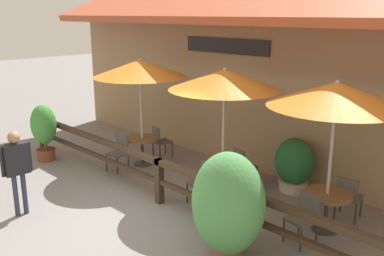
% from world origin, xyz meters
% --- Properties ---
extents(ground_plane, '(60.00, 60.00, 0.00)m').
position_xyz_m(ground_plane, '(0.00, 0.00, 0.00)').
color(ground_plane, slate).
extents(building_facade, '(14.28, 1.49, 4.23)m').
position_xyz_m(building_facade, '(-0.00, 4.10, 2.17)').
color(building_facade, '#997A56').
rests_on(building_facade, ground).
extents(patio_railing, '(10.40, 0.14, 0.95)m').
position_xyz_m(patio_railing, '(0.00, 1.05, 0.70)').
color(patio_railing, '#3D2D1E').
rests_on(patio_railing, ground).
extents(patio_umbrella_near, '(2.30, 2.30, 2.73)m').
position_xyz_m(patio_umbrella_near, '(-2.07, 2.26, 2.48)').
color(patio_umbrella_near, '#B7B2A8').
rests_on(patio_umbrella_near, ground).
extents(dining_table_near, '(0.86, 0.86, 0.71)m').
position_xyz_m(dining_table_near, '(-2.07, 2.26, 0.57)').
color(dining_table_near, brown).
rests_on(dining_table_near, ground).
extents(chair_near_streetside, '(0.48, 0.48, 0.87)m').
position_xyz_m(chair_near_streetside, '(-2.15, 1.58, 0.49)').
color(chair_near_streetside, '#514C47').
rests_on(chair_near_streetside, ground).
extents(chair_near_wallside, '(0.49, 0.49, 0.87)m').
position_xyz_m(chair_near_wallside, '(-2.14, 2.93, 0.49)').
color(chair_near_wallside, '#514C47').
rests_on(chair_near_wallside, ground).
extents(patio_umbrella_middle, '(2.30, 2.30, 2.73)m').
position_xyz_m(patio_umbrella_middle, '(0.58, 2.34, 2.48)').
color(patio_umbrella_middle, '#B7B2A8').
rests_on(patio_umbrella_middle, ground).
extents(dining_table_middle, '(0.86, 0.86, 0.71)m').
position_xyz_m(dining_table_middle, '(0.58, 2.34, 0.57)').
color(dining_table_middle, brown).
rests_on(dining_table_middle, ground).
extents(chair_middle_streetside, '(0.49, 0.49, 0.87)m').
position_xyz_m(chair_middle_streetside, '(0.63, 1.67, 0.49)').
color(chair_middle_streetside, '#514C47').
rests_on(chair_middle_streetside, ground).
extents(chair_middle_wallside, '(0.50, 0.50, 0.87)m').
position_xyz_m(chair_middle_wallside, '(0.60, 3.01, 0.49)').
color(chair_middle_wallside, '#514C47').
rests_on(chair_middle_wallside, ground).
extents(patio_umbrella_far, '(2.30, 2.30, 2.73)m').
position_xyz_m(patio_umbrella_far, '(2.97, 2.41, 2.48)').
color(patio_umbrella_far, '#B7B2A8').
rests_on(patio_umbrella_far, ground).
extents(dining_table_far, '(0.86, 0.86, 0.71)m').
position_xyz_m(dining_table_far, '(2.97, 2.41, 0.57)').
color(dining_table_far, brown).
rests_on(dining_table_far, ground).
extents(chair_far_streetside, '(0.49, 0.49, 0.87)m').
position_xyz_m(chair_far_streetside, '(2.91, 1.74, 0.49)').
color(chair_far_streetside, '#514C47').
rests_on(chair_far_streetside, ground).
extents(chair_far_wallside, '(0.48, 0.48, 0.87)m').
position_xyz_m(chair_far_wallside, '(3.05, 3.07, 0.49)').
color(chair_far_wallside, '#514C47').
rests_on(chair_far_wallside, ground).
extents(potted_plant_entrance_palm, '(0.71, 0.64, 1.51)m').
position_xyz_m(potted_plant_entrance_palm, '(-4.15, 0.66, 0.87)').
color(potted_plant_entrance_palm, brown).
rests_on(potted_plant_entrance_palm, ground).
extents(potted_plant_small_flowering, '(1.20, 1.08, 1.76)m').
position_xyz_m(potted_plant_small_flowering, '(2.29, 0.50, 0.91)').
color(potted_plant_small_flowering, '#9E4C33').
rests_on(potted_plant_small_flowering, ground).
extents(potted_plant_corner_fern, '(0.87, 0.78, 1.20)m').
position_xyz_m(potted_plant_corner_fern, '(1.58, 3.55, 0.61)').
color(potted_plant_corner_fern, '#B7AD99').
rests_on(potted_plant_corner_fern, ground).
extents(pedestrian, '(0.23, 0.59, 1.68)m').
position_xyz_m(pedestrian, '(-1.49, -1.19, 1.08)').
color(pedestrian, '#2D334C').
rests_on(pedestrian, ground).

